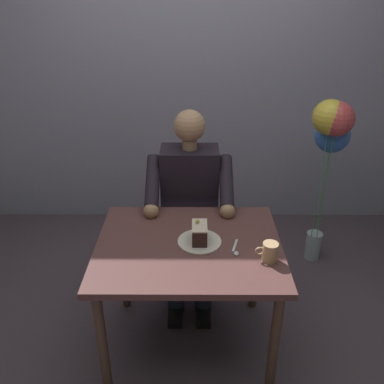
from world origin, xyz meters
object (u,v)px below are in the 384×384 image
at_px(seated_person, 190,206).
at_px(cake_slice, 200,233).
at_px(dining_table, 189,258).
at_px(coffee_cup, 270,252).
at_px(dessert_spoon, 236,250).
at_px(balloon_display, 331,135).
at_px(chair, 190,213).

xyz_separation_m(seated_person, cake_slice, (-0.06, 0.49, 0.12)).
xyz_separation_m(dining_table, seated_person, (-0.00, -0.50, 0.03)).
distance_m(dining_table, coffee_cup, 0.44).
bearing_deg(cake_slice, dessert_spoon, 158.86).
bearing_deg(balloon_display, dessert_spoon, 52.09).
xyz_separation_m(dessert_spoon, balloon_display, (-0.71, -0.91, 0.29)).
height_order(dining_table, seated_person, seated_person).
relative_size(dining_table, balloon_display, 0.76).
relative_size(chair, cake_slice, 7.06).
distance_m(chair, dessert_spoon, 0.80).
distance_m(seated_person, dessert_spoon, 0.61).
bearing_deg(dining_table, chair, -90.00).
relative_size(seated_person, dessert_spoon, 8.83).
bearing_deg(balloon_display, coffee_cup, 60.72).
bearing_deg(chair, dining_table, 90.00).
bearing_deg(seated_person, chair, -90.00).
distance_m(cake_slice, coffee_cup, 0.37).
xyz_separation_m(dining_table, chair, (0.00, -0.68, -0.12)).
height_order(chair, seated_person, seated_person).
distance_m(cake_slice, balloon_display, 1.25).
bearing_deg(seated_person, coffee_cup, 121.34).
bearing_deg(chair, seated_person, 90.00).
bearing_deg(dining_table, cake_slice, -167.08).
relative_size(cake_slice, dessert_spoon, 0.90).
relative_size(dining_table, chair, 1.05).
xyz_separation_m(seated_person, coffee_cup, (-0.39, 0.64, 0.11)).
height_order(chair, dessert_spoon, chair).
xyz_separation_m(dining_table, coffee_cup, (-0.39, 0.14, 0.14)).
height_order(seated_person, dessert_spoon, seated_person).
bearing_deg(dining_table, coffee_cup, 160.51).
distance_m(seated_person, balloon_display, 1.07).
bearing_deg(dessert_spoon, cake_slice, -21.14).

